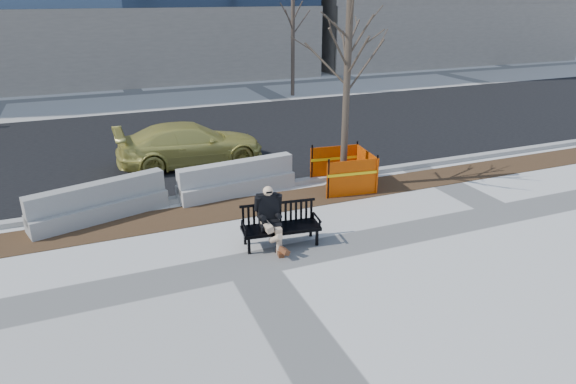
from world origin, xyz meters
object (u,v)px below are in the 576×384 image
(seated_man, at_px, (270,245))
(tree_fence, at_px, (342,187))
(jersey_barrier_left, at_px, (101,219))
(jersey_barrier_right, at_px, (237,193))
(sedan, at_px, (192,164))
(bench, at_px, (281,245))

(seated_man, xyz_separation_m, tree_fence, (2.89, 2.33, 0.00))
(jersey_barrier_left, bearing_deg, jersey_barrier_right, -10.95)
(seated_man, distance_m, jersey_barrier_right, 2.96)
(seated_man, bearing_deg, sedan, 100.50)
(seated_man, height_order, jersey_barrier_left, seated_man)
(jersey_barrier_left, relative_size, jersey_barrier_right, 1.01)
(seated_man, relative_size, sedan, 0.30)
(bench, xyz_separation_m, jersey_barrier_left, (-3.30, 2.71, 0.00))
(bench, bearing_deg, jersey_barrier_left, 147.66)
(sedan, relative_size, jersey_barrier_right, 1.41)
(jersey_barrier_left, bearing_deg, bench, -55.77)
(seated_man, xyz_separation_m, sedan, (-0.35, 5.73, 0.00))
(bench, relative_size, tree_fence, 0.31)
(bench, height_order, jersey_barrier_left, jersey_barrier_left)
(bench, xyz_separation_m, seated_man, (-0.22, 0.07, 0.00))
(jersey_barrier_right, bearing_deg, sedan, 95.05)
(bench, height_order, tree_fence, tree_fence)
(tree_fence, bearing_deg, seated_man, -141.14)
(sedan, xyz_separation_m, jersey_barrier_left, (-2.73, -3.09, 0.00))
(seated_man, height_order, jersey_barrier_right, seated_man)
(tree_fence, height_order, jersey_barrier_right, tree_fence)
(seated_man, bearing_deg, jersey_barrier_left, 146.49)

